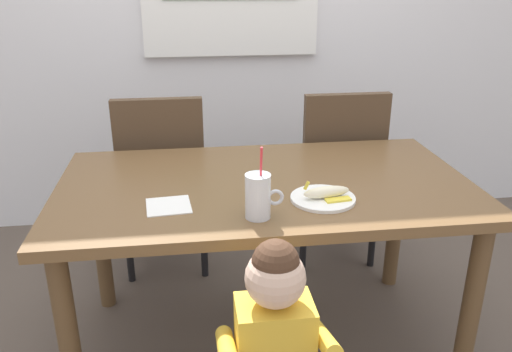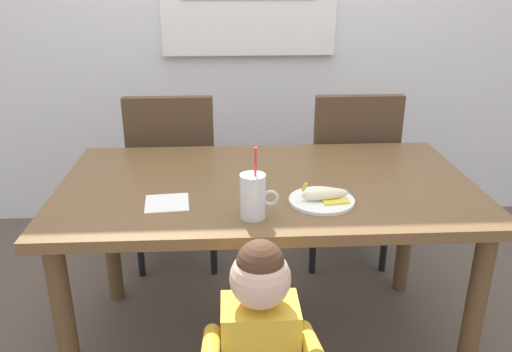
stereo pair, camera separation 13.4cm
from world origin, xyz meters
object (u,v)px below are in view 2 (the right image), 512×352
Objects in this scene: snack_plate at (322,200)px; toddler_standing at (260,338)px; peeled_banana at (326,195)px; dining_chair_right at (349,170)px; dining_table at (267,204)px; paper_napkin at (167,203)px; dining_chair_left at (175,172)px; milk_cup at (253,199)px.

toddler_standing is at bearing -119.24° from snack_plate.
dining_chair_right is at bearing 71.14° from peeled_banana.
dining_table is at bearing 132.74° from peeled_banana.
toddler_standing is (-0.54, -1.27, -0.02)m from dining_chair_right.
toddler_standing is 0.59m from paper_napkin.
paper_napkin is (-0.84, -0.82, 0.21)m from dining_chair_right.
milk_cup reaches higher than dining_chair_left.
toddler_standing is 0.55m from snack_plate.
paper_napkin is (-0.36, -0.18, 0.10)m from dining_table.
dining_chair_left reaches higher than peeled_banana.
toddler_standing is 5.59× the size of paper_napkin.
milk_cup is (-0.54, -0.94, 0.27)m from dining_chair_right.
dining_chair_right is 3.82× the size of milk_cup.
milk_cup is at bearing -159.16° from peeled_banana.
dining_table is 0.42m from paper_napkin.
snack_plate is (-0.30, -0.84, 0.21)m from dining_chair_right.
peeled_banana is 0.55m from paper_napkin.
milk_cup is 1.68× the size of paper_napkin.
toddler_standing reaches higher than paper_napkin.
dining_chair_left is at bearing -1.29° from dining_chair_right.
paper_napkin is (0.06, -0.84, 0.21)m from dining_chair_left.
toddler_standing is 3.33× the size of milk_cup.
dining_chair_right reaches higher than peeled_banana.
peeled_banana is at bearing -2.56° from paper_napkin.
paper_napkin is at bearing 157.47° from milk_cup.
dining_chair_right reaches higher than snack_plate.
dining_chair_left is 1.07m from snack_plate.
dining_table is 0.28m from snack_plate.
dining_table is 1.64× the size of dining_chair_right.
dining_table is at bearing 77.33° from milk_cup.
paper_napkin is at bearing -153.67° from dining_table.
snack_plate is at bearing -1.88° from paper_napkin.
toddler_standing is at bearing -120.83° from peeled_banana.
snack_plate is (0.60, -0.86, 0.21)m from dining_chair_left.
snack_plate reaches higher than dining_table.
dining_table is at bearing 131.88° from snack_plate.
dining_chair_left is at bearing 110.34° from milk_cup.
snack_plate is (0.25, 0.10, -0.06)m from milk_cup.
dining_chair_right is 0.92m from peeled_banana.
peeled_banana is at bearing 59.17° from toddler_standing.
dining_chair_left is at bearing 125.09° from snack_plate.
snack_plate is 1.53× the size of paper_napkin.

